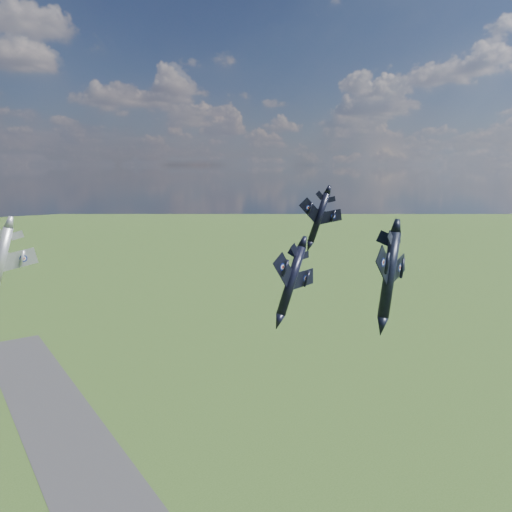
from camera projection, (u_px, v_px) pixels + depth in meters
jet_lead_navy at (291, 281)px, 70.07m from camera, size 12.60×15.51×6.88m
jet_right_navy at (389, 275)px, 67.86m from camera, size 16.78×19.25×6.31m
jet_high_navy at (319, 218)px, 89.78m from camera, size 13.24×15.09×5.37m
jet_left_silver at (0, 262)px, 66.99m from camera, size 12.00×14.79×5.38m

